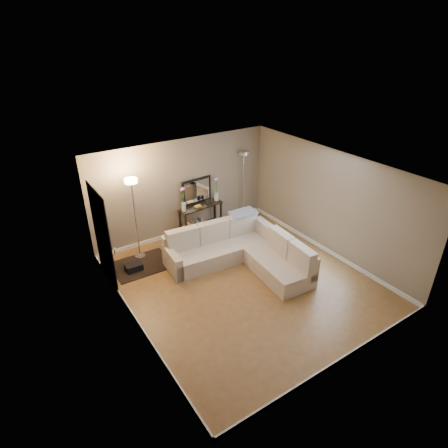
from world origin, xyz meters
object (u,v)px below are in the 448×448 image
console_table (199,218)px  floor_lamp_lit (134,203)px  sectional_sofa (240,250)px  floor_lamp_unlit (243,172)px

console_table → floor_lamp_lit: bearing=-171.5°
sectional_sofa → floor_lamp_lit: floor_lamp_lit is taller
sectional_sofa → floor_lamp_unlit: floor_lamp_unlit is taller
sectional_sofa → floor_lamp_lit: (-1.90, 1.57, 1.10)m
sectional_sofa → console_table: size_ratio=2.09×
floor_lamp_unlit → console_table: bearing=-176.7°
sectional_sofa → floor_lamp_lit: bearing=140.4°
floor_lamp_lit → floor_lamp_unlit: (3.37, 0.36, -0.01)m
sectional_sofa → console_table: sectional_sofa is taller
console_table → floor_lamp_unlit: bearing=3.3°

